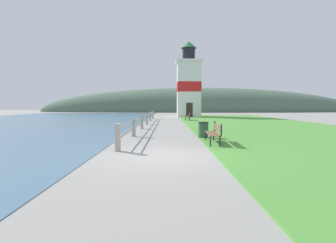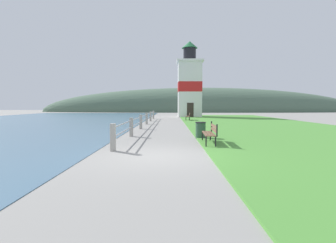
{
  "view_description": "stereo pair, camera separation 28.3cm",
  "coord_description": "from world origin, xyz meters",
  "px_view_note": "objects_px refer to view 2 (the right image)",
  "views": [
    {
      "loc": [
        0.2,
        -8.52,
        1.69
      ],
      "look_at": [
        0.24,
        13.52,
        0.3
      ],
      "focal_mm": 28.0,
      "sensor_mm": 36.0,
      "label": 1
    },
    {
      "loc": [
        0.48,
        -8.52,
        1.69
      ],
      "look_at": [
        0.24,
        13.52,
        0.3
      ],
      "focal_mm": 28.0,
      "sensor_mm": 36.0,
      "label": 2
    }
  ],
  "objects_px": {
    "park_bench_midway": "(188,116)",
    "lighthouse": "(190,85)",
    "park_bench_near": "(211,132)",
    "trash_bin": "(201,130)"
  },
  "relations": [
    {
      "from": "park_bench_near",
      "to": "trash_bin",
      "type": "xyz_separation_m",
      "value": [
        -0.21,
        1.94,
        -0.12
      ]
    },
    {
      "from": "park_bench_near",
      "to": "lighthouse",
      "type": "height_order",
      "value": "lighthouse"
    },
    {
      "from": "lighthouse",
      "to": "trash_bin",
      "type": "bearing_deg",
      "value": -92.72
    },
    {
      "from": "park_bench_near",
      "to": "lighthouse",
      "type": "distance_m",
      "value": 26.57
    },
    {
      "from": "park_bench_near",
      "to": "lighthouse",
      "type": "xyz_separation_m",
      "value": [
        0.95,
        26.25,
        4.0
      ]
    },
    {
      "from": "lighthouse",
      "to": "park_bench_midway",
      "type": "bearing_deg",
      "value": -94.67
    },
    {
      "from": "park_bench_midway",
      "to": "trash_bin",
      "type": "relative_size",
      "value": 2.15
    },
    {
      "from": "park_bench_near",
      "to": "park_bench_midway",
      "type": "bearing_deg",
      "value": -88.22
    },
    {
      "from": "park_bench_midway",
      "to": "lighthouse",
      "type": "height_order",
      "value": "lighthouse"
    },
    {
      "from": "lighthouse",
      "to": "trash_bin",
      "type": "relative_size",
      "value": 12.68
    }
  ]
}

